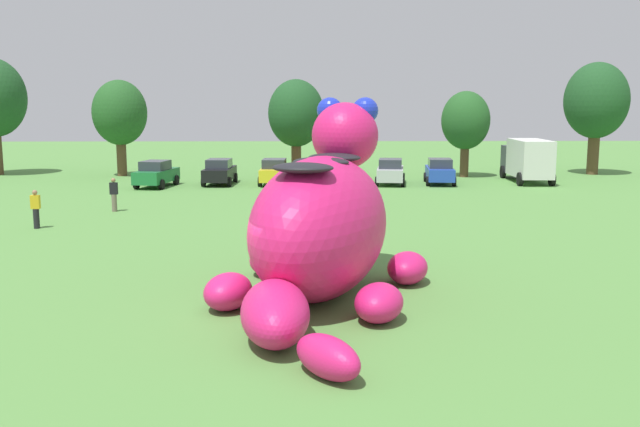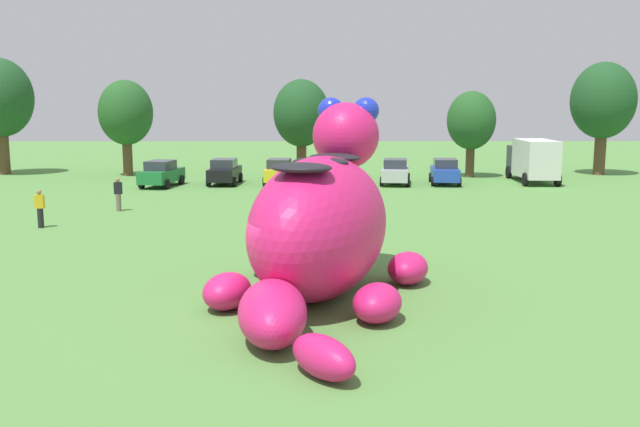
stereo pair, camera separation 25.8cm
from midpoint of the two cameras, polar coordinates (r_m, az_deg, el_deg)
name	(u,v)px [view 2 (the right image)]	position (r m, az deg, el deg)	size (l,w,h in m)	color
ground_plane	(273,313)	(18.79, -3.48, -8.07)	(160.00, 160.00, 0.00)	#568E42
giant_inflatable_creature	(321,225)	(19.93, 0.43, -0.92)	(6.87, 11.43, 5.67)	#E01E6B
car_green	(161,174)	(46.99, -12.61, 3.19)	(2.48, 4.34, 1.72)	#1E7238
car_black	(225,172)	(47.57, -7.61, 3.40)	(2.12, 4.19, 1.72)	black
car_yellow	(279,172)	(47.21, -3.16, 3.42)	(2.08, 4.17, 1.72)	yellow
car_orange	(331,173)	(46.44, 1.09, 3.34)	(2.46, 4.33, 1.72)	orange
car_silver	(395,172)	(47.38, 6.30, 3.40)	(2.36, 4.30, 1.72)	#B7BABF
car_blue	(445,171)	(47.99, 10.26, 3.38)	(2.26, 4.25, 1.72)	#2347B7
box_truck	(533,159)	(50.52, 17.05, 4.25)	(2.51, 6.46, 2.95)	#333842
tree_far_left	(0,98)	(58.68, -24.49, 8.51)	(4.94, 4.94, 8.77)	brown
tree_left	(126,113)	(54.47, -15.38, 7.86)	(4.00, 4.00, 7.10)	brown
tree_mid_left	(301,114)	(50.62, -1.38, 8.10)	(3.99, 3.99, 7.09)	brown
tree_centre_left	(471,121)	(52.70, 12.34, 7.36)	(3.53, 3.53, 6.27)	brown
tree_centre	(603,101)	(57.35, 22.15, 8.44)	(4.76, 4.76, 8.44)	brown
spectator_near_inflatable	(40,209)	(33.23, -21.60, 0.36)	(0.38, 0.26, 1.71)	black
spectator_mid_field	(295,178)	(43.58, -1.84, 2.94)	(0.38, 0.26, 1.71)	#2D334C
spectator_by_cars	(118,195)	(37.03, -15.89, 1.49)	(0.38, 0.26, 1.71)	#726656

